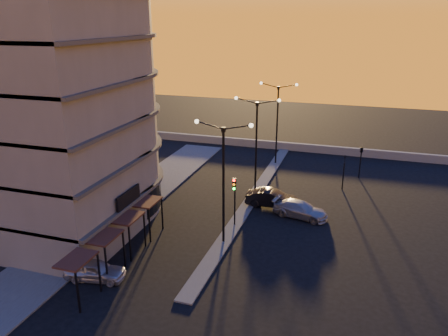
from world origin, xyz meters
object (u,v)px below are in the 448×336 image
at_px(car_sedan, 272,198).
at_px(streetlamp_mid, 256,139).
at_px(car_wagon, 300,209).
at_px(traffic_light_main, 234,194).
at_px(car_hatchback, 95,270).

bearing_deg(car_sedan, streetlamp_mid, 42.52).
bearing_deg(streetlamp_mid, car_wagon, -36.50).
xyz_separation_m(streetlamp_mid, car_sedan, (2.12, -2.20, -4.82)).
bearing_deg(traffic_light_main, car_wagon, 35.26).
bearing_deg(car_wagon, traffic_light_main, 136.84).
xyz_separation_m(traffic_light_main, car_sedan, (2.12, 4.93, -2.11)).
xyz_separation_m(streetlamp_mid, car_hatchback, (-6.50, -17.32, -4.91)).
relative_size(traffic_light_main, car_sedan, 0.90).
height_order(streetlamp_mid, car_sedan, streetlamp_mid).
xyz_separation_m(traffic_light_main, car_hatchback, (-6.50, -10.19, -2.21)).
relative_size(car_hatchback, car_sedan, 0.85).
bearing_deg(streetlamp_mid, car_sedan, -46.13).
relative_size(streetlamp_mid, car_wagon, 1.99).
height_order(traffic_light_main, car_wagon, traffic_light_main).
distance_m(traffic_light_main, car_wagon, 6.42).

